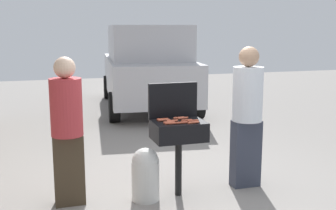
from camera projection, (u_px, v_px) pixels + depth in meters
ground_plane at (187, 190)px, 5.15m from camera, size 24.00×24.00×0.00m
bbq_grill at (179, 133)px, 4.86m from camera, size 0.60×0.44×0.90m
grill_lid_open at (173, 100)px, 5.00m from camera, size 0.60×0.05×0.42m
hot_dog_0 at (171, 123)px, 4.67m from camera, size 0.13×0.04×0.03m
hot_dog_1 at (179, 118)px, 4.95m from camera, size 0.13×0.03×0.03m
hot_dog_2 at (164, 120)px, 4.83m from camera, size 0.13×0.03×0.03m
hot_dog_3 at (183, 118)px, 4.94m from camera, size 0.13×0.04×0.03m
hot_dog_4 at (193, 122)px, 4.71m from camera, size 0.13×0.04×0.03m
hot_dog_5 at (182, 123)px, 4.70m from camera, size 0.13×0.03×0.03m
hot_dog_6 at (187, 120)px, 4.81m from camera, size 0.13×0.03×0.03m
hot_dog_7 at (172, 121)px, 4.79m from camera, size 0.13×0.03×0.03m
hot_dog_8 at (193, 121)px, 4.79m from camera, size 0.13×0.03×0.03m
hot_dog_9 at (162, 119)px, 4.88m from camera, size 0.13×0.03×0.03m
hot_dog_10 at (169, 122)px, 4.72m from camera, size 0.13×0.03×0.03m
propane_tank at (145, 173)px, 4.80m from camera, size 0.32×0.32×0.62m
person_left at (67, 126)px, 4.58m from camera, size 0.35×0.35×1.66m
person_right at (247, 112)px, 5.12m from camera, size 0.37×0.37×1.74m
parked_minivan at (147, 67)px, 10.27m from camera, size 2.44×4.59×2.02m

